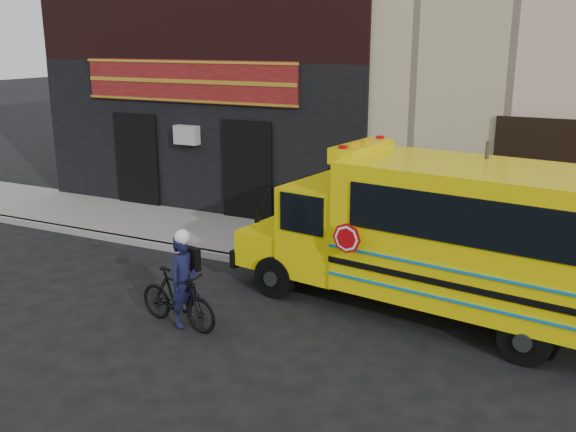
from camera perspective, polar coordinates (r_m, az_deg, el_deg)
The scene contains 7 objects.
ground at distance 11.17m, azimuth -3.02°, elevation -9.59°, with size 120.00×120.00×0.00m, color black.
curb at distance 13.29m, azimuth 2.51°, elevation -5.04°, with size 40.00×0.20×0.15m, color gray.
sidewalk at distance 14.59m, azimuth 4.91°, elevation -3.17°, with size 40.00×3.00×0.15m, color gray.
school_bus at distance 11.32m, azimuth 13.46°, elevation -1.48°, with size 7.13×3.06×2.92m.
sign_pole at distance 11.75m, azimuth 16.83°, elevation -0.22°, with size 0.09×0.26×3.05m.
bicycle at distance 11.06m, azimuth -9.78°, elevation -7.21°, with size 0.47×1.68×1.01m, color black.
cyclist at distance 10.93m, azimuth -9.21°, elevation -5.93°, with size 0.57×0.37×1.56m, color black.
Camera 1 is at (5.02, -8.78, 4.73)m, focal length 40.00 mm.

